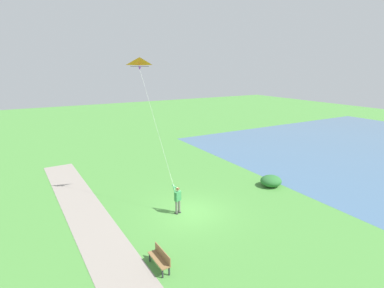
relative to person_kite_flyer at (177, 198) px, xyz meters
name	(u,v)px	position (x,y,z in m)	size (l,w,h in m)	color
ground_plane	(190,212)	(-0.73, 0.28, -1.05)	(120.00, 120.00, 0.00)	#4C8E3D
walkway_path	(111,256)	(4.82, 2.28, -1.04)	(2.40, 32.00, 0.02)	gray
person_kite_flyer	(177,198)	(0.00, 0.00, 0.00)	(0.50, 0.63, 1.83)	#232328
flying_kite	(140,65)	(0.96, -2.96, 7.95)	(1.53, 3.01, 7.66)	orange
park_bench_near_walkway	(160,258)	(3.08, 4.22, -0.54)	(0.49, 1.51, 0.88)	olive
lakeside_shrub	(271,181)	(-8.22, -0.27, -0.63)	(1.65, 1.54, 0.84)	#2D7033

